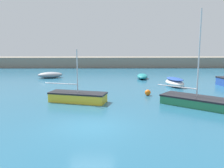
# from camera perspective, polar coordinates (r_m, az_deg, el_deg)

# --- Properties ---
(ground_plane) EXTENTS (120.00, 120.00, 0.20)m
(ground_plane) POSITION_cam_1_polar(r_m,az_deg,el_deg) (13.82, -4.81, -10.07)
(ground_plane) COLOR #235B7A
(harbor_breakwater) EXTENTS (67.07, 3.55, 1.83)m
(harbor_breakwater) POSITION_cam_1_polar(r_m,az_deg,el_deg) (45.82, -1.76, 5.04)
(harbor_breakwater) COLOR gray
(harbor_breakwater) RESTS_ON ground_plane
(sailboat_tall_mast) EXTENTS (5.01, 4.55, 6.80)m
(sailboat_tall_mast) POSITION_cam_1_polar(r_m,az_deg,el_deg) (18.87, 18.72, -3.68)
(sailboat_tall_mast) COLOR #287A4C
(sailboat_tall_mast) RESTS_ON ground_plane
(rowboat_blue_near) EXTENTS (3.36, 2.19, 0.75)m
(rowboat_blue_near) POSITION_cam_1_polar(r_m,az_deg,el_deg) (32.91, -13.94, 2.02)
(rowboat_blue_near) COLOR gray
(rowboat_blue_near) RESTS_ON ground_plane
(rowboat_white_midwater) EXTENTS (1.63, 3.15, 0.59)m
(rowboat_white_midwater) POSITION_cam_1_polar(r_m,az_deg,el_deg) (31.48, 6.94, 1.76)
(rowboat_white_midwater) COLOR teal
(rowboat_white_midwater) RESTS_ON ground_plane
(rowboat_with_red_cover) EXTENTS (2.09, 3.31, 0.89)m
(rowboat_with_red_cover) POSITION_cam_1_polar(r_m,az_deg,el_deg) (26.60, 14.12, 0.43)
(rowboat_with_red_cover) COLOR white
(rowboat_with_red_cover) RESTS_ON ground_plane
(sailboat_twin_hulled) EXTENTS (4.94, 2.59, 4.02)m
(sailboat_twin_hulled) POSITION_cam_1_polar(r_m,az_deg,el_deg) (19.28, -7.83, -2.93)
(sailboat_twin_hulled) COLOR yellow
(sailboat_twin_hulled) RESTS_ON ground_plane
(mooring_buoy_orange) EXTENTS (0.51, 0.51, 0.51)m
(mooring_buoy_orange) POSITION_cam_1_polar(r_m,az_deg,el_deg) (21.61, 8.17, -1.95)
(mooring_buoy_orange) COLOR orange
(mooring_buoy_orange) RESTS_ON ground_plane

